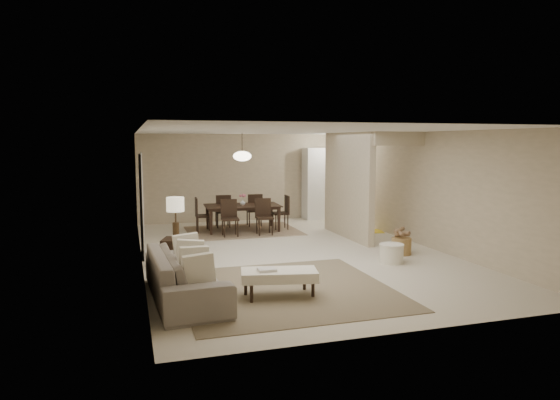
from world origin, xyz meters
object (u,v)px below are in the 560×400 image
object	(u,v)px
side_table	(177,253)
wicker_basket	(401,246)
dining_table	(243,218)
pantry_cabinet	(324,183)
sofa	(185,276)
round_pouf	(392,254)
ottoman_bench	(279,275)

from	to	relation	value
side_table	wicker_basket	xyz separation A→B (m)	(4.48, -0.30, -0.09)
dining_table	pantry_cabinet	bearing A→B (deg)	29.14
sofa	round_pouf	xyz separation A→B (m)	(3.98, 1.06, -0.17)
sofa	ottoman_bench	bearing A→B (deg)	-105.58
sofa	dining_table	xyz separation A→B (m)	(2.03, 5.19, -0.01)
dining_table	round_pouf	bearing A→B (deg)	-61.92
sofa	side_table	xyz separation A→B (m)	(0.05, 1.94, -0.08)
wicker_basket	round_pouf	bearing A→B (deg)	-133.62
round_pouf	dining_table	world-z (taller)	dining_table
pantry_cabinet	wicker_basket	bearing A→B (deg)	-93.15
wicker_basket	sofa	bearing A→B (deg)	-160.14
wicker_basket	dining_table	world-z (taller)	dining_table
pantry_cabinet	ottoman_bench	world-z (taller)	pantry_cabinet
pantry_cabinet	ottoman_bench	xyz separation A→B (m)	(-3.46, -6.86, -0.73)
side_table	round_pouf	distance (m)	4.03
sofa	dining_table	distance (m)	5.57
side_table	round_pouf	xyz separation A→B (m)	(3.93, -0.88, -0.08)
round_pouf	pantry_cabinet	bearing A→B (deg)	81.49
ottoman_bench	wicker_basket	bearing A→B (deg)	43.12
round_pouf	ottoman_bench	bearing A→B (deg)	-152.81
round_pouf	sofa	bearing A→B (deg)	-165.13
sofa	wicker_basket	size ratio (longest dim) A/B	5.95
wicker_basket	ottoman_bench	bearing A→B (deg)	-148.76
ottoman_bench	side_table	xyz separation A→B (m)	(-1.29, 2.24, -0.06)
pantry_cabinet	ottoman_bench	distance (m)	7.72
pantry_cabinet	wicker_basket	size ratio (longest dim) A/B	5.28
side_table	wicker_basket	bearing A→B (deg)	-3.88
round_pouf	wicker_basket	size ratio (longest dim) A/B	1.16
pantry_cabinet	wicker_basket	distance (m)	5.01
sofa	dining_table	world-z (taller)	sofa
wicker_basket	pantry_cabinet	bearing A→B (deg)	86.85
pantry_cabinet	sofa	xyz separation A→B (m)	(-4.80, -6.56, -0.70)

